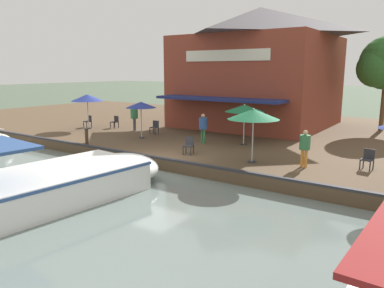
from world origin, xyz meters
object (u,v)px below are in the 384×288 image
object	(u,v)px
cafe_chair_far_corner_seat	(189,145)
cafe_chair_mid_patio	(155,127)
person_near_entrance	(203,125)
person_at_quay_edge	(134,115)
waterfront_restaurant	(258,67)
motorboat_second_along	(55,183)
tree_upstream_bank	(311,58)
tree_behind_restaurant	(384,65)
cafe_chair_facing_river	(88,121)
cafe_chair_beside_entrance	(368,158)
patio_umbrella_near_quay_edge	(141,105)
patio_umbrella_mid_patio_right	(244,108)
patio_umbrella_back_row	(87,98)
mooring_post	(87,137)
person_mid_patio	(305,144)
cafe_chair_back_row_seat	(115,121)
patio_umbrella_mid_patio_left	(253,114)

from	to	relation	value
cafe_chair_far_corner_seat	cafe_chair_mid_patio	xyz separation A→B (m)	(-3.67, -5.26, 0.00)
cafe_chair_far_corner_seat	person_near_entrance	world-z (taller)	person_near_entrance
person_at_quay_edge	waterfront_restaurant	bearing A→B (deg)	143.14
motorboat_second_along	tree_upstream_bank	bearing A→B (deg)	176.28
waterfront_restaurant	cafe_chair_mid_patio	distance (m)	9.31
person_at_quay_edge	tree_upstream_bank	world-z (taller)	tree_upstream_bank
tree_behind_restaurant	cafe_chair_facing_river	bearing A→B (deg)	-60.24
cafe_chair_far_corner_seat	cafe_chair_beside_entrance	distance (m)	8.01
patio_umbrella_near_quay_edge	person_near_entrance	size ratio (longest dim) A/B	1.35
patio_umbrella_mid_patio_right	person_near_entrance	distance (m)	2.50
cafe_chair_mid_patio	motorboat_second_along	bearing A→B (deg)	21.88
cafe_chair_facing_river	person_near_entrance	world-z (taller)	person_near_entrance
patio_umbrella_back_row	patio_umbrella_mid_patio_right	size ratio (longest dim) A/B	1.09
person_near_entrance	tree_upstream_bank	bearing A→B (deg)	173.70
patio_umbrella_back_row	person_near_entrance	world-z (taller)	patio_umbrella_back_row
patio_umbrella_near_quay_edge	cafe_chair_mid_patio	size ratio (longest dim) A/B	2.64
cafe_chair_mid_patio	cafe_chair_facing_river	distance (m)	5.87
waterfront_restaurant	mooring_post	size ratio (longest dim) A/B	12.78
cafe_chair_facing_river	person_mid_patio	xyz separation A→B (m)	(2.46, 16.60, 0.51)
waterfront_restaurant	person_at_quay_edge	size ratio (longest dim) A/B	6.80
patio_umbrella_mid_patio_right	cafe_chair_mid_patio	world-z (taller)	patio_umbrella_mid_patio_right
cafe_chair_back_row_seat	tree_behind_restaurant	world-z (taller)	tree_behind_restaurant
cafe_chair_mid_patio	mooring_post	bearing A→B (deg)	-7.13
person_at_quay_edge	cafe_chair_mid_patio	bearing A→B (deg)	84.60
person_mid_patio	cafe_chair_mid_patio	bearing A→B (deg)	-105.44
cafe_chair_far_corner_seat	waterfront_restaurant	bearing A→B (deg)	-171.87
patio_umbrella_near_quay_edge	motorboat_second_along	size ratio (longest dim) A/B	0.23
patio_umbrella_back_row	tree_behind_restaurant	world-z (taller)	tree_behind_restaurant
patio_umbrella_back_row	person_mid_patio	bearing A→B (deg)	82.88
cafe_chair_far_corner_seat	person_mid_patio	distance (m)	5.56
person_mid_patio	person_at_quay_edge	world-z (taller)	person_at_quay_edge
person_mid_patio	person_at_quay_edge	xyz separation A→B (m)	(-3.16, -12.71, 0.11)
patio_umbrella_mid_patio_right	mooring_post	bearing A→B (deg)	-54.41
motorboat_second_along	patio_umbrella_back_row	bearing A→B (deg)	-135.38
cafe_chair_far_corner_seat	mooring_post	world-z (taller)	mooring_post
patio_umbrella_mid_patio_left	tree_behind_restaurant	distance (m)	13.65
cafe_chair_far_corner_seat	cafe_chair_facing_river	size ratio (longest dim) A/B	1.00
person_mid_patio	tree_upstream_bank	xyz separation A→B (m)	(-16.19, -4.92, 4.10)
patio_umbrella_mid_patio_right	cafe_chair_mid_patio	size ratio (longest dim) A/B	2.66
cafe_chair_back_row_seat	motorboat_second_along	xyz separation A→B (m)	(11.02, 8.30, -0.37)
mooring_post	tree_behind_restaurant	distance (m)	19.60
cafe_chair_mid_patio	person_mid_patio	size ratio (longest dim) A/B	0.53
cafe_chair_beside_entrance	cafe_chair_mid_patio	distance (m)	13.19
cafe_chair_facing_river	tree_behind_restaurant	distance (m)	20.71
tree_behind_restaurant	cafe_chair_beside_entrance	bearing A→B (deg)	6.28
tree_upstream_bank	cafe_chair_mid_patio	bearing A→B (deg)	-23.79
patio_umbrella_mid_patio_left	cafe_chair_mid_patio	bearing A→B (deg)	-112.11
patio_umbrella_mid_patio_right	tree_behind_restaurant	bearing A→B (deg)	150.66
person_at_quay_edge	motorboat_second_along	world-z (taller)	motorboat_second_along
patio_umbrella_mid_patio_right	waterfront_restaurant	bearing A→B (deg)	-160.12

